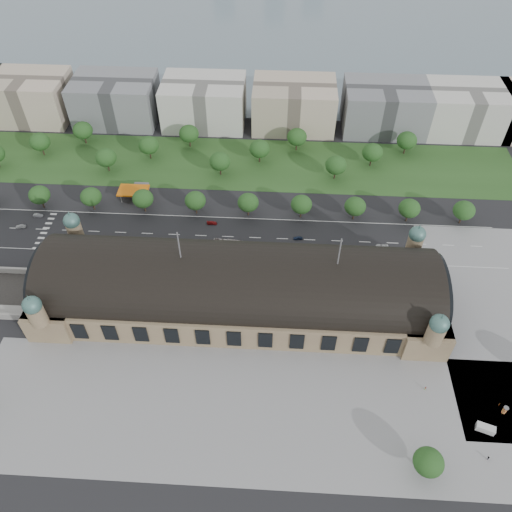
# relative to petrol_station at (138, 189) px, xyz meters

# --- Properties ---
(ground) EXTENTS (900.00, 900.00, 0.00)m
(ground) POSITION_rel_petrol_station_xyz_m (53.91, -65.28, -2.95)
(ground) COLOR black
(ground) RESTS_ON ground
(station) EXTENTS (150.00, 48.40, 44.30)m
(station) POSITION_rel_petrol_station_xyz_m (53.91, -65.28, 7.33)
(station) COLOR #8B7956
(station) RESTS_ON ground
(plaza_south) EXTENTS (190.00, 48.00, 0.12)m
(plaza_south) POSITION_rel_petrol_station_xyz_m (63.91, -109.28, -2.95)
(plaza_south) COLOR gray
(plaza_south) RESTS_ON ground
(plaza_east) EXTENTS (56.00, 100.00, 0.12)m
(plaza_east) POSITION_rel_petrol_station_xyz_m (156.91, -65.28, -2.95)
(plaza_east) COLOR gray
(plaza_east) RESTS_ON ground
(road_slab) EXTENTS (260.00, 26.00, 0.10)m
(road_slab) POSITION_rel_petrol_station_xyz_m (33.91, -27.28, -2.95)
(road_slab) COLOR black
(road_slab) RESTS_ON ground
(grass_belt) EXTENTS (300.00, 45.00, 0.10)m
(grass_belt) POSITION_rel_petrol_station_xyz_m (38.91, 27.72, -2.95)
(grass_belt) COLOR #26491D
(grass_belt) RESTS_ON ground
(petrol_station) EXTENTS (14.00, 13.00, 5.05)m
(petrol_station) POSITION_rel_petrol_station_xyz_m (0.00, 0.00, 0.00)
(petrol_station) COLOR #C55E0B
(petrol_station) RESTS_ON ground
(lake) EXTENTS (700.00, 320.00, 0.08)m
(lake) POSITION_rel_petrol_station_xyz_m (53.91, 232.72, -2.95)
(lake) COLOR slate
(lake) RESTS_ON ground
(office_1) EXTENTS (45.00, 32.00, 24.00)m
(office_1) POSITION_rel_petrol_station_xyz_m (-76.09, 67.72, 9.05)
(office_1) COLOR #C4AF9A
(office_1) RESTS_ON ground
(office_2) EXTENTS (45.00, 32.00, 24.00)m
(office_2) POSITION_rel_petrol_station_xyz_m (-26.09, 67.72, 9.05)
(office_2) COLOR gray
(office_2) RESTS_ON ground
(office_3) EXTENTS (45.00, 32.00, 24.00)m
(office_3) POSITION_rel_petrol_station_xyz_m (23.91, 67.72, 9.05)
(office_3) COLOR beige
(office_3) RESTS_ON ground
(office_4) EXTENTS (45.00, 32.00, 24.00)m
(office_4) POSITION_rel_petrol_station_xyz_m (73.91, 67.72, 9.05)
(office_4) COLOR #C4AF9A
(office_4) RESTS_ON ground
(office_5) EXTENTS (45.00, 32.00, 24.00)m
(office_5) POSITION_rel_petrol_station_xyz_m (123.91, 67.72, 9.05)
(office_5) COLOR gray
(office_5) RESTS_ON ground
(office_6) EXTENTS (45.00, 32.00, 24.00)m
(office_6) POSITION_rel_petrol_station_xyz_m (168.91, 67.72, 9.05)
(office_6) COLOR beige
(office_6) RESTS_ON ground
(tree_row_1) EXTENTS (9.60, 9.60, 11.52)m
(tree_row_1) POSITION_rel_petrol_station_xyz_m (-42.09, -12.28, 4.48)
(tree_row_1) COLOR #2D2116
(tree_row_1) RESTS_ON ground
(tree_row_2) EXTENTS (9.60, 9.60, 11.52)m
(tree_row_2) POSITION_rel_petrol_station_xyz_m (-18.09, -12.28, 4.48)
(tree_row_2) COLOR #2D2116
(tree_row_2) RESTS_ON ground
(tree_row_3) EXTENTS (9.60, 9.60, 11.52)m
(tree_row_3) POSITION_rel_petrol_station_xyz_m (5.91, -12.28, 4.48)
(tree_row_3) COLOR #2D2116
(tree_row_3) RESTS_ON ground
(tree_row_4) EXTENTS (9.60, 9.60, 11.52)m
(tree_row_4) POSITION_rel_petrol_station_xyz_m (29.91, -12.28, 4.48)
(tree_row_4) COLOR #2D2116
(tree_row_4) RESTS_ON ground
(tree_row_5) EXTENTS (9.60, 9.60, 11.52)m
(tree_row_5) POSITION_rel_petrol_station_xyz_m (53.91, -12.28, 4.48)
(tree_row_5) COLOR #2D2116
(tree_row_5) RESTS_ON ground
(tree_row_6) EXTENTS (9.60, 9.60, 11.52)m
(tree_row_6) POSITION_rel_petrol_station_xyz_m (77.91, -12.28, 4.48)
(tree_row_6) COLOR #2D2116
(tree_row_6) RESTS_ON ground
(tree_row_7) EXTENTS (9.60, 9.60, 11.52)m
(tree_row_7) POSITION_rel_petrol_station_xyz_m (101.91, -12.28, 4.48)
(tree_row_7) COLOR #2D2116
(tree_row_7) RESTS_ON ground
(tree_row_8) EXTENTS (9.60, 9.60, 11.52)m
(tree_row_8) POSITION_rel_petrol_station_xyz_m (125.91, -12.28, 4.48)
(tree_row_8) COLOR #2D2116
(tree_row_8) RESTS_ON ground
(tree_row_9) EXTENTS (9.60, 9.60, 11.52)m
(tree_row_9) POSITION_rel_petrol_station_xyz_m (149.91, -12.28, 4.48)
(tree_row_9) COLOR #2D2116
(tree_row_9) RESTS_ON ground
(tree_belt_1) EXTENTS (10.40, 10.40, 12.48)m
(tree_belt_1) POSITION_rel_petrol_station_xyz_m (-57.09, 29.72, 5.10)
(tree_belt_1) COLOR #2D2116
(tree_belt_1) RESTS_ON ground
(tree_belt_2) EXTENTS (10.40, 10.40, 12.48)m
(tree_belt_2) POSITION_rel_petrol_station_xyz_m (-38.09, 41.72, 5.10)
(tree_belt_2) COLOR #2D2116
(tree_belt_2) RESTS_ON ground
(tree_belt_3) EXTENTS (10.40, 10.40, 12.48)m
(tree_belt_3) POSITION_rel_petrol_station_xyz_m (-19.09, 17.72, 5.10)
(tree_belt_3) COLOR #2D2116
(tree_belt_3) RESTS_ON ground
(tree_belt_4) EXTENTS (10.40, 10.40, 12.48)m
(tree_belt_4) POSITION_rel_petrol_station_xyz_m (-0.09, 29.72, 5.10)
(tree_belt_4) COLOR #2D2116
(tree_belt_4) RESTS_ON ground
(tree_belt_5) EXTENTS (10.40, 10.40, 12.48)m
(tree_belt_5) POSITION_rel_petrol_station_xyz_m (18.91, 41.72, 5.10)
(tree_belt_5) COLOR #2D2116
(tree_belt_5) RESTS_ON ground
(tree_belt_6) EXTENTS (10.40, 10.40, 12.48)m
(tree_belt_6) POSITION_rel_petrol_station_xyz_m (37.91, 17.72, 5.10)
(tree_belt_6) COLOR #2D2116
(tree_belt_6) RESTS_ON ground
(tree_belt_7) EXTENTS (10.40, 10.40, 12.48)m
(tree_belt_7) POSITION_rel_petrol_station_xyz_m (56.91, 29.72, 5.10)
(tree_belt_7) COLOR #2D2116
(tree_belt_7) RESTS_ON ground
(tree_belt_8) EXTENTS (10.40, 10.40, 12.48)m
(tree_belt_8) POSITION_rel_petrol_station_xyz_m (75.91, 41.72, 5.10)
(tree_belt_8) COLOR #2D2116
(tree_belt_8) RESTS_ON ground
(tree_belt_9) EXTENTS (10.40, 10.40, 12.48)m
(tree_belt_9) POSITION_rel_petrol_station_xyz_m (94.91, 17.72, 5.10)
(tree_belt_9) COLOR #2D2116
(tree_belt_9) RESTS_ON ground
(tree_belt_10) EXTENTS (10.40, 10.40, 12.48)m
(tree_belt_10) POSITION_rel_petrol_station_xyz_m (113.91, 29.72, 5.10)
(tree_belt_10) COLOR #2D2116
(tree_belt_10) RESTS_ON ground
(tree_belt_11) EXTENTS (10.40, 10.40, 12.48)m
(tree_belt_11) POSITION_rel_petrol_station_xyz_m (132.91, 41.72, 5.10)
(tree_belt_11) COLOR #2D2116
(tree_belt_11) RESTS_ON ground
(tree_plaza_s) EXTENTS (9.00, 9.00, 10.64)m
(tree_plaza_s) POSITION_rel_petrol_station_xyz_m (113.91, -125.28, 3.86)
(tree_plaza_s) COLOR #2D2116
(tree_plaza_s) RESTS_ON ground
(traffic_car_0) EXTENTS (4.64, 2.25, 1.52)m
(traffic_car_0) POSITION_rel_petrol_station_xyz_m (-47.49, -26.60, -2.19)
(traffic_car_0) COLOR silver
(traffic_car_0) RESTS_ON ground
(traffic_car_1) EXTENTS (4.32, 1.57, 1.41)m
(traffic_car_1) POSITION_rel_petrol_station_xyz_m (-42.51, -18.85, -2.24)
(traffic_car_1) COLOR gray
(traffic_car_1) RESTS_ON ground
(traffic_car_3) EXTENTS (4.57, 1.88, 1.32)m
(traffic_car_3) POSITION_rel_petrol_station_xyz_m (37.89, -19.40, -2.29)
(traffic_car_3) COLOR maroon
(traffic_car_3) RESTS_ON ground
(traffic_car_4) EXTENTS (4.10, 2.01, 1.35)m
(traffic_car_4) POSITION_rel_petrol_station_xyz_m (76.71, -27.10, -2.28)
(traffic_car_4) COLOR #192747
(traffic_car_4) RESTS_ON ground
(traffic_car_6) EXTENTS (5.36, 2.49, 1.49)m
(traffic_car_6) POSITION_rel_petrol_station_xyz_m (112.90, -30.33, -2.21)
(traffic_car_6) COLOR silver
(traffic_car_6) RESTS_ON ground
(parked_car_0) EXTENTS (4.82, 3.56, 1.52)m
(parked_car_0) POSITION_rel_petrol_station_xyz_m (-26.09, -44.28, -2.19)
(parked_car_0) COLOR black
(parked_car_0) RESTS_ON ground
(parked_car_1) EXTENTS (5.03, 4.67, 1.31)m
(parked_car_1) POSITION_rel_petrol_station_xyz_m (-19.99, -42.45, -2.29)
(parked_car_1) COLOR maroon
(parked_car_1) RESTS_ON ground
(parked_car_2) EXTENTS (4.59, 4.18, 1.29)m
(parked_car_2) POSITION_rel_petrol_station_xyz_m (15.21, -40.84, -2.31)
(parked_car_2) COLOR #1A204B
(parked_car_2) RESTS_ON ground
(parked_car_3) EXTENTS (4.33, 3.90, 1.43)m
(parked_car_3) POSITION_rel_petrol_station_xyz_m (17.31, -41.06, -2.24)
(parked_car_3) COLOR slate
(parked_car_3) RESTS_ON ground
(parked_car_4) EXTENTS (4.16, 3.39, 1.33)m
(parked_car_4) POSITION_rel_petrol_station_xyz_m (7.35, -44.28, -2.28)
(parked_car_4) COLOR silver
(parked_car_4) RESTS_ON ground
(parked_car_5) EXTENTS (6.31, 4.68, 1.59)m
(parked_car_5) POSITION_rel_petrol_station_xyz_m (17.35, -40.28, -2.15)
(parked_car_5) COLOR gray
(parked_car_5) RESTS_ON ground
(parked_car_6) EXTENTS (5.53, 4.21, 1.49)m
(parked_car_6) POSITION_rel_petrol_station_xyz_m (12.06, -40.28, -2.20)
(parked_car_6) COLOR black
(parked_car_6) RESTS_ON ground
(bus_west) EXTENTS (10.58, 2.69, 2.93)m
(bus_west) POSITION_rel_petrol_station_xyz_m (54.45, -38.28, -1.48)
(bus_west) COLOR red
(bus_west) RESTS_ON ground
(bus_mid) EXTENTS (13.25, 3.81, 3.65)m
(bus_mid) POSITION_rel_petrol_station_xyz_m (46.61, -33.79, -1.13)
(bus_mid) COLOR beige
(bus_mid) RESTS_ON ground
(bus_east) EXTENTS (12.27, 3.55, 3.38)m
(bus_east) POSITION_rel_petrol_station_xyz_m (68.15, -38.28, -1.26)
(bus_east) COLOR beige
(bus_east) RESTS_ON ground
(van_east) EXTENTS (6.14, 4.00, 2.47)m
(van_east) POSITION_rel_petrol_station_xyz_m (135.29, -111.17, -1.77)
(van_east) COLOR silver
(van_east) RESTS_ON ground
(advertising_column) EXTENTS (1.63, 1.63, 3.09)m
(advertising_column) POSITION_rel_petrol_station_xyz_m (143.33, -104.74, -1.34)
(advertising_column) COLOR red
(advertising_column) RESTS_ON ground
(pedestrian_0) EXTENTS (0.89, 0.66, 1.63)m
(pedestrian_0) POSITION_rel_petrol_station_xyz_m (119.33, -97.92, -2.13)
(pedestrian_0) COLOR gray
(pedestrian_0) RESTS_ON ground
(pedestrian_1) EXTENTS (0.58, 0.72, 1.71)m
(pedestrian_1) POSITION_rel_petrol_station_xyz_m (142.42, -102.41, -2.09)
(pedestrian_1) COLOR gray
(pedestrian_1) RESTS_ON ground
(pedestrian_4) EXTENTS (0.97, 1.14, 1.65)m
(pedestrian_4) POSITION_rel_petrol_station_xyz_m (134.04, -120.57, -2.13)
(pedestrian_4) COLOR gray
(pedestrian_4) RESTS_ON ground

